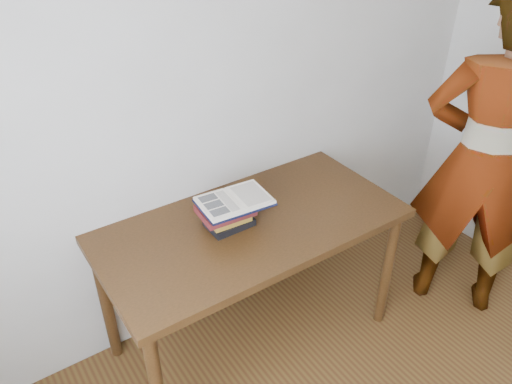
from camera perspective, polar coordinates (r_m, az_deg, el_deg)
desk at (r=2.50m, az=-0.48°, el=-5.22°), size 1.50×0.75×0.81m
book_stack at (r=2.38m, az=-3.33°, el=-2.50°), size 0.26×0.20×0.13m
open_book at (r=2.34m, az=-2.47°, el=-1.02°), size 0.35×0.26×0.03m
reader at (r=2.91m, az=24.66°, el=3.10°), size 0.79×0.82×1.90m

